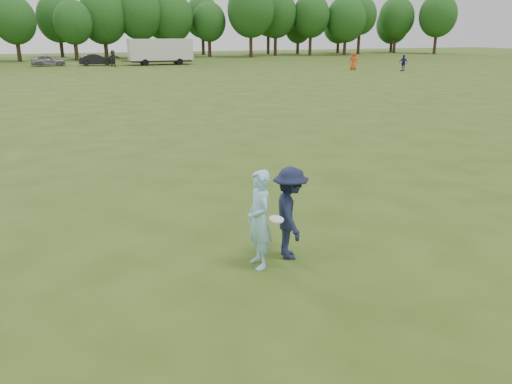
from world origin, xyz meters
TOP-DOWN VIEW (x-y plane):
  - ground at (0.00, 0.00)m, footprint 200.00×200.00m
  - thrower at (-0.98, 0.30)m, footprint 0.46×0.69m
  - defender at (-0.28, 0.46)m, footprint 0.95×1.31m
  - player_far_b at (30.97, 38.93)m, footprint 0.76×1.10m
  - player_far_c at (26.70, 42.22)m, footprint 1.12×0.91m
  - player_far_d at (2.09, 57.27)m, footprint 1.88×1.41m
  - car_e at (-5.39, 61.06)m, footprint 4.17×1.96m
  - car_f at (0.30, 60.23)m, footprint 4.28×1.56m
  - field_cone at (18.48, 40.68)m, footprint 0.28×0.28m
  - disc_in_play at (-0.75, 0.04)m, footprint 0.29×0.28m
  - cargo_trailer at (8.19, 58.81)m, footprint 9.00×2.75m
  - treeline at (2.81, 76.90)m, footprint 130.35×18.39m

SIDE VIEW (x-z plane):
  - ground at x=0.00m, z-range 0.00..0.00m
  - field_cone at x=18.48m, z-range 0.00..0.30m
  - car_e at x=-5.39m, z-range 0.00..1.38m
  - car_f at x=0.30m, z-range 0.00..1.40m
  - player_far_b at x=30.97m, z-range 0.00..1.73m
  - defender at x=-0.28m, z-range 0.00..1.82m
  - thrower at x=-0.98m, z-range 0.00..1.87m
  - player_far_d at x=2.09m, z-range 0.00..1.97m
  - player_far_c at x=26.70m, z-range 0.00..1.98m
  - disc_in_play at x=-0.75m, z-range 0.96..1.04m
  - cargo_trailer at x=8.19m, z-range 0.18..3.38m
  - treeline at x=2.81m, z-range 0.39..12.13m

